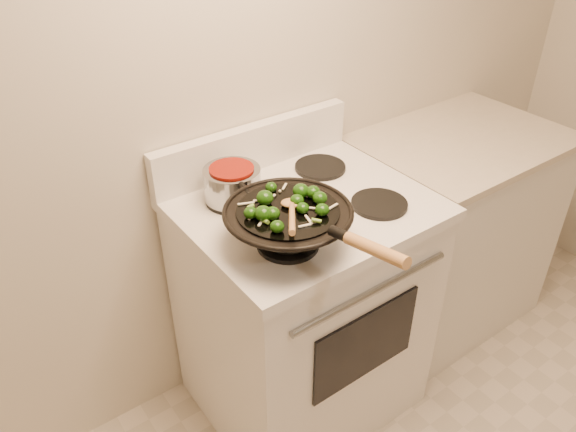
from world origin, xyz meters
TOP-DOWN VIEW (x-y plane):
  - stove at (-0.02, 1.17)m, footprint 0.78×0.67m
  - counter_unit at (0.81, 1.20)m, footprint 0.83×0.62m
  - wok at (-0.20, 1.02)m, footprint 0.37×0.61m
  - stirfry at (-0.20, 1.03)m, footprint 0.25×0.23m
  - wooden_spoon at (-0.22, 0.97)m, footprint 0.20×0.25m
  - saucepan at (-0.20, 1.32)m, footprint 0.18×0.29m

SIDE VIEW (x-z plane):
  - counter_unit at x=0.81m, z-range 0.00..0.91m
  - stove at x=-0.02m, z-range -0.07..1.01m
  - saucepan at x=-0.20m, z-range 0.93..1.04m
  - wok at x=-0.20m, z-range 0.90..1.09m
  - stirfry at x=-0.20m, z-range 1.04..1.08m
  - wooden_spoon at x=-0.22m, z-range 1.03..1.12m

